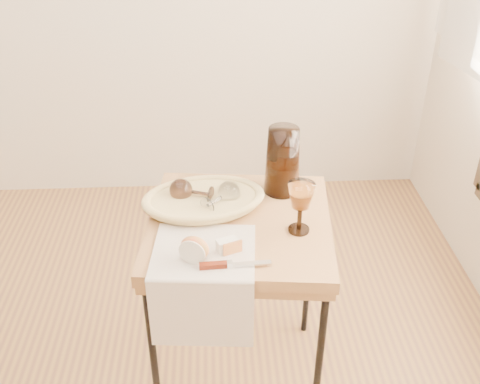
{
  "coord_description": "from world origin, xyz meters",
  "views": [
    {
      "loc": [
        0.59,
        -1.15,
        1.79
      ],
      "look_at": [
        0.67,
        0.32,
        0.87
      ],
      "focal_mm": 42.29,
      "sensor_mm": 36.0,
      "label": 1
    }
  ],
  "objects_px": {
    "tea_towel": "(204,252)",
    "wine_goblet": "(300,208)",
    "goblet_lying_a": "(194,192)",
    "pitcher": "(283,160)",
    "bread_basket": "(204,202)",
    "side_table": "(240,306)",
    "apple_half": "(195,248)",
    "goblet_lying_b": "(220,198)",
    "table_knife": "(232,264)"
  },
  "relations": [
    {
      "from": "tea_towel",
      "to": "goblet_lying_b",
      "type": "height_order",
      "value": "goblet_lying_b"
    },
    {
      "from": "side_table",
      "to": "pitcher",
      "type": "height_order",
      "value": "pitcher"
    },
    {
      "from": "wine_goblet",
      "to": "apple_half",
      "type": "bearing_deg",
      "value": -157.49
    },
    {
      "from": "goblet_lying_a",
      "to": "pitcher",
      "type": "xyz_separation_m",
      "value": [
        0.3,
        0.08,
        0.07
      ]
    },
    {
      "from": "side_table",
      "to": "apple_half",
      "type": "relative_size",
      "value": 8.56
    },
    {
      "from": "side_table",
      "to": "table_knife",
      "type": "height_order",
      "value": "table_knife"
    },
    {
      "from": "side_table",
      "to": "pitcher",
      "type": "bearing_deg",
      "value": 48.62
    },
    {
      "from": "tea_towel",
      "to": "pitcher",
      "type": "bearing_deg",
      "value": 55.89
    },
    {
      "from": "goblet_lying_b",
      "to": "side_table",
      "type": "bearing_deg",
      "value": -91.12
    },
    {
      "from": "pitcher",
      "to": "wine_goblet",
      "type": "relative_size",
      "value": 1.61
    },
    {
      "from": "goblet_lying_b",
      "to": "apple_half",
      "type": "xyz_separation_m",
      "value": [
        -0.08,
        -0.26,
        -0.0
      ]
    },
    {
      "from": "side_table",
      "to": "goblet_lying_a",
      "type": "distance_m",
      "value": 0.46
    },
    {
      "from": "tea_towel",
      "to": "apple_half",
      "type": "xyz_separation_m",
      "value": [
        -0.02,
        -0.04,
        0.04
      ]
    },
    {
      "from": "side_table",
      "to": "goblet_lying_b",
      "type": "relative_size",
      "value": 6.13
    },
    {
      "from": "goblet_lying_b",
      "to": "tea_towel",
      "type": "bearing_deg",
      "value": -150.6
    },
    {
      "from": "goblet_lying_b",
      "to": "apple_half",
      "type": "bearing_deg",
      "value": -153.75
    },
    {
      "from": "pitcher",
      "to": "apple_half",
      "type": "xyz_separation_m",
      "value": [
        -0.29,
        -0.38,
        -0.07
      ]
    },
    {
      "from": "side_table",
      "to": "wine_goblet",
      "type": "relative_size",
      "value": 4.32
    },
    {
      "from": "goblet_lying_a",
      "to": "apple_half",
      "type": "bearing_deg",
      "value": 110.36
    },
    {
      "from": "wine_goblet",
      "to": "apple_half",
      "type": "height_order",
      "value": "wine_goblet"
    },
    {
      "from": "goblet_lying_a",
      "to": "side_table",
      "type": "bearing_deg",
      "value": 165.37
    },
    {
      "from": "goblet_lying_a",
      "to": "goblet_lying_b",
      "type": "height_order",
      "value": "goblet_lying_a"
    },
    {
      "from": "goblet_lying_a",
      "to": "table_knife",
      "type": "height_order",
      "value": "goblet_lying_a"
    },
    {
      "from": "side_table",
      "to": "goblet_lying_a",
      "type": "xyz_separation_m",
      "value": [
        -0.15,
        0.1,
        0.42
      ]
    },
    {
      "from": "goblet_lying_a",
      "to": "table_knife",
      "type": "relative_size",
      "value": 0.63
    },
    {
      "from": "bread_basket",
      "to": "wine_goblet",
      "type": "xyz_separation_m",
      "value": [
        0.3,
        -0.15,
        0.06
      ]
    },
    {
      "from": "side_table",
      "to": "apple_half",
      "type": "xyz_separation_m",
      "value": [
        -0.14,
        -0.2,
        0.42
      ]
    },
    {
      "from": "goblet_lying_a",
      "to": "apple_half",
      "type": "relative_size",
      "value": 1.46
    },
    {
      "from": "side_table",
      "to": "goblet_lying_a",
      "type": "relative_size",
      "value": 5.86
    },
    {
      "from": "bread_basket",
      "to": "goblet_lying_a",
      "type": "height_order",
      "value": "goblet_lying_a"
    },
    {
      "from": "bread_basket",
      "to": "goblet_lying_b",
      "type": "relative_size",
      "value": 2.96
    },
    {
      "from": "goblet_lying_b",
      "to": "goblet_lying_a",
      "type": "bearing_deg",
      "value": 109.22
    },
    {
      "from": "side_table",
      "to": "bread_basket",
      "type": "height_order",
      "value": "bread_basket"
    },
    {
      "from": "tea_towel",
      "to": "goblet_lying_a",
      "type": "xyz_separation_m",
      "value": [
        -0.03,
        0.26,
        0.05
      ]
    },
    {
      "from": "goblet_lying_b",
      "to": "apple_half",
      "type": "distance_m",
      "value": 0.27
    },
    {
      "from": "goblet_lying_a",
      "to": "pitcher",
      "type": "relative_size",
      "value": 0.46
    },
    {
      "from": "goblet_lying_a",
      "to": "wine_goblet",
      "type": "xyz_separation_m",
      "value": [
        0.33,
        -0.16,
        0.04
      ]
    },
    {
      "from": "tea_towel",
      "to": "wine_goblet",
      "type": "relative_size",
      "value": 1.76
    },
    {
      "from": "goblet_lying_a",
      "to": "wine_goblet",
      "type": "distance_m",
      "value": 0.37
    },
    {
      "from": "bread_basket",
      "to": "table_knife",
      "type": "relative_size",
      "value": 1.77
    },
    {
      "from": "apple_half",
      "to": "table_knife",
      "type": "xyz_separation_m",
      "value": [
        0.11,
        -0.04,
        -0.03
      ]
    },
    {
      "from": "bread_basket",
      "to": "goblet_lying_b",
      "type": "height_order",
      "value": "goblet_lying_b"
    },
    {
      "from": "side_table",
      "to": "apple_half",
      "type": "height_order",
      "value": "apple_half"
    },
    {
      "from": "table_knife",
      "to": "apple_half",
      "type": "bearing_deg",
      "value": 157.24
    },
    {
      "from": "goblet_lying_a",
      "to": "goblet_lying_b",
      "type": "xyz_separation_m",
      "value": [
        0.09,
        -0.04,
        -0.0
      ]
    },
    {
      "from": "pitcher",
      "to": "wine_goblet",
      "type": "bearing_deg",
      "value": -75.12
    },
    {
      "from": "goblet_lying_a",
      "to": "goblet_lying_b",
      "type": "bearing_deg",
      "value": 175.14
    },
    {
      "from": "goblet_lying_b",
      "to": "table_knife",
      "type": "bearing_deg",
      "value": -131.58
    },
    {
      "from": "side_table",
      "to": "wine_goblet",
      "type": "bearing_deg",
      "value": -19.92
    },
    {
      "from": "wine_goblet",
      "to": "tea_towel",
      "type": "bearing_deg",
      "value": -162.26
    }
  ]
}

